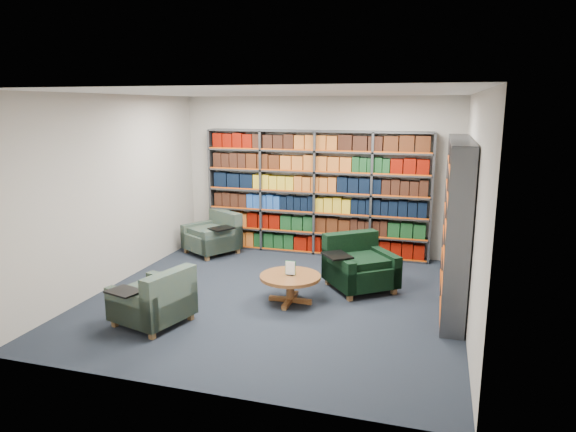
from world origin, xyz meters
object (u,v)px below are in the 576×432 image
(chair_green_right, at_px, (358,267))
(coffee_table, at_px, (290,281))
(chair_teal_left, at_px, (215,236))
(chair_teal_front, at_px, (157,302))

(chair_green_right, distance_m, coffee_table, 1.16)
(chair_teal_left, distance_m, chair_teal_front, 3.18)
(chair_green_right, bearing_deg, chair_teal_front, -136.99)
(chair_teal_left, height_order, chair_green_right, chair_green_right)
(coffee_table, bearing_deg, chair_teal_front, -139.95)
(coffee_table, bearing_deg, chair_green_right, 47.56)
(chair_green_right, xyz_separation_m, chair_teal_front, (-2.15, -2.01, -0.03))
(chair_teal_left, xyz_separation_m, coffee_table, (2.00, -1.97, 0.01))
(chair_green_right, height_order, coffee_table, chair_green_right)
(chair_teal_left, xyz_separation_m, chair_green_right, (2.78, -1.11, 0.02))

